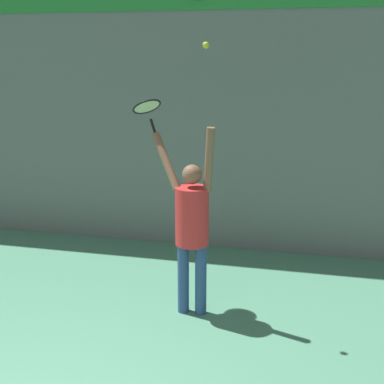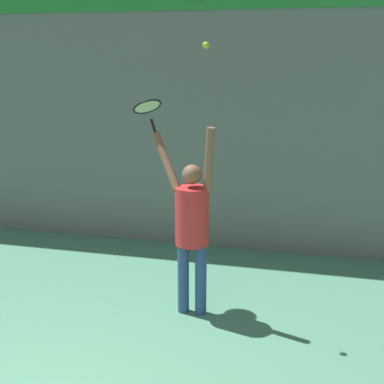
# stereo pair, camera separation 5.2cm
# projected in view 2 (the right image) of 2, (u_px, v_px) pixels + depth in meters

# --- Properties ---
(back_wall) EXTENTS (18.00, 0.10, 5.00)m
(back_wall) POSITION_uv_depth(u_px,v_px,m) (179.00, 82.00, 7.84)
(back_wall) COLOR slate
(back_wall) RESTS_ON ground_plane
(tennis_player) EXTENTS (0.82, 0.51, 2.16)m
(tennis_player) POSITION_uv_depth(u_px,v_px,m) (192.00, 222.00, 5.92)
(tennis_player) COLOR #2D4C7F
(tennis_player) RESTS_ON ground_plane
(tennis_racket) EXTENTS (0.45, 0.45, 0.40)m
(tennis_racket) POSITION_uv_depth(u_px,v_px,m) (148.00, 108.00, 6.11)
(tennis_racket) COLOR black
(tennis_ball) EXTENTS (0.07, 0.07, 0.07)m
(tennis_ball) POSITION_uv_depth(u_px,v_px,m) (206.00, 45.00, 5.33)
(tennis_ball) COLOR #CCDB2D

